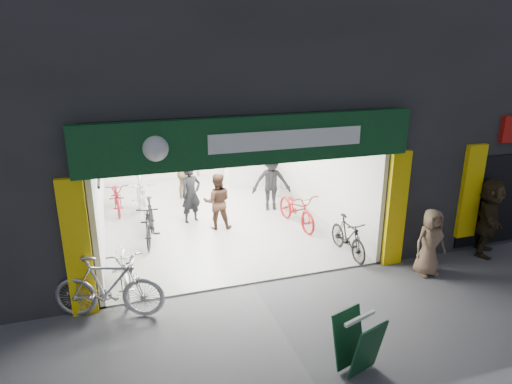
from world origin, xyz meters
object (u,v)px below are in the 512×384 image
bike_right_front (348,237)px  parked_bike (109,287)px  pedestrian_near (430,242)px  sandwich_board (358,342)px  bike_left_front (124,267)px

bike_right_front → parked_bike: bearing=-171.2°
pedestrian_near → parked_bike: bearing=176.1°
bike_right_front → parked_bike: 5.38m
parked_bike → pedestrian_near: (6.50, -0.42, 0.14)m
parked_bike → sandwich_board: 4.41m
bike_right_front → parked_bike: size_ratio=0.78×
pedestrian_near → bike_right_front: bearing=132.1°
bike_right_front → sandwich_board: bearing=-117.4°
bike_left_front → parked_bike: parked_bike is taller
bike_left_front → parked_bike: (-0.30, -0.90, 0.09)m
bike_left_front → bike_right_front: size_ratio=1.24×
bike_left_front → bike_right_front: bearing=-2.2°
bike_left_front → sandwich_board: 4.79m
bike_left_front → sandwich_board: (3.23, -3.54, -0.01)m
parked_bike → sandwich_board: parked_bike is taller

